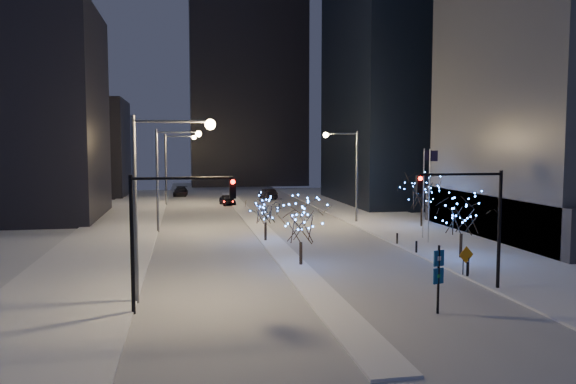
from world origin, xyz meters
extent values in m
plane|color=silver|center=(0.00, 0.00, 0.00)|extent=(160.00, 160.00, 0.00)
cube|color=#ADB1BC|center=(0.00, 35.00, 0.01)|extent=(20.00, 130.00, 0.02)
cube|color=silver|center=(0.00, 30.00, 0.07)|extent=(2.00, 80.00, 0.15)
cube|color=silver|center=(15.00, 20.00, 0.07)|extent=(10.00, 90.00, 0.15)
cube|color=silver|center=(-14.00, 20.00, 0.07)|extent=(8.00, 90.00, 0.15)
cube|color=black|center=(-26.00, 70.00, 8.00)|extent=(18.00, 16.00, 16.00)
cube|color=black|center=(6.00, 92.00, 21.00)|extent=(24.00, 14.00, 42.00)
cylinder|color=#595E66|center=(-10.00, 2.00, 5.00)|extent=(0.24, 0.24, 10.00)
cylinder|color=#595E66|center=(-8.00, 2.00, 9.70)|extent=(4.00, 0.16, 0.16)
sphere|color=#F8BE7C|center=(-6.00, 2.00, 9.55)|extent=(0.56, 0.56, 0.56)
cylinder|color=#595E66|center=(-10.00, 27.00, 5.00)|extent=(0.24, 0.24, 10.00)
cylinder|color=#595E66|center=(-8.00, 27.00, 9.70)|extent=(4.00, 0.16, 0.16)
sphere|color=#F8BE7C|center=(-6.00, 27.00, 9.55)|extent=(0.56, 0.56, 0.56)
cylinder|color=#595E66|center=(-10.00, 52.00, 5.00)|extent=(0.24, 0.24, 10.00)
cylinder|color=#595E66|center=(-8.00, 52.00, 9.70)|extent=(4.00, 0.16, 0.16)
sphere|color=#F8BE7C|center=(-6.00, 52.00, 9.55)|extent=(0.56, 0.56, 0.56)
cylinder|color=#595E66|center=(11.00, 30.00, 5.00)|extent=(0.24, 0.24, 10.00)
cylinder|color=#595E66|center=(9.25, 30.00, 9.70)|extent=(3.50, 0.16, 0.16)
sphere|color=#F8BE7C|center=(7.50, 30.00, 9.55)|extent=(0.56, 0.56, 0.56)
cylinder|color=black|center=(-10.00, 0.00, 3.50)|extent=(0.20, 0.20, 7.00)
cylinder|color=black|center=(-7.50, 0.00, 6.80)|extent=(5.00, 0.14, 0.14)
cube|color=black|center=(-5.00, 0.00, 6.25)|extent=(0.32, 0.28, 1.00)
sphere|color=#FF0C05|center=(-5.00, -0.18, 6.60)|extent=(0.22, 0.22, 0.22)
cylinder|color=black|center=(10.50, 1.00, 3.50)|extent=(0.20, 0.20, 7.00)
cylinder|color=black|center=(8.00, 1.00, 6.80)|extent=(5.00, 0.14, 0.14)
cube|color=black|center=(5.50, 1.00, 6.25)|extent=(0.32, 0.28, 1.00)
sphere|color=#FF0C05|center=(5.50, 0.82, 6.60)|extent=(0.22, 0.22, 0.22)
cylinder|color=silver|center=(13.00, 16.00, 4.15)|extent=(0.10, 0.10, 8.00)
cube|color=black|center=(13.35, 16.00, 7.55)|extent=(0.70, 0.03, 0.90)
cylinder|color=silver|center=(13.60, 18.50, 4.15)|extent=(0.10, 0.10, 8.00)
cube|color=black|center=(13.95, 18.50, 7.55)|extent=(0.70, 0.03, 0.90)
cylinder|color=black|center=(10.20, 4.00, 0.60)|extent=(0.16, 0.16, 0.90)
cylinder|color=black|center=(10.20, 8.00, 0.60)|extent=(0.16, 0.16, 0.90)
cylinder|color=black|center=(10.20, 12.00, 0.60)|extent=(0.16, 0.16, 0.90)
cylinder|color=black|center=(10.20, 16.00, 0.60)|extent=(0.16, 0.16, 0.90)
imported|color=black|center=(-1.50, 50.74, 0.74)|extent=(2.34, 4.55, 1.48)
imported|color=black|center=(5.48, 58.74, 0.80)|extent=(2.49, 5.10, 1.61)
imported|color=black|center=(-8.09, 66.43, 0.77)|extent=(2.54, 5.44, 1.54)
cylinder|color=black|center=(0.50, 9.37, 0.93)|extent=(0.22, 0.22, 1.56)
cylinder|color=black|center=(-0.50, 19.73, 0.94)|extent=(0.22, 0.22, 1.57)
cylinder|color=black|center=(12.67, 9.63, 1.03)|extent=(0.22, 0.22, 1.77)
cylinder|color=black|center=(16.47, 25.24, 1.05)|extent=(0.22, 0.22, 1.79)
cylinder|color=black|center=(5.00, -2.70, 1.74)|extent=(0.12, 0.12, 3.48)
cube|color=navy|center=(5.00, -2.70, 2.83)|extent=(0.61, 0.26, 0.80)
cube|color=navy|center=(5.00, -2.70, 1.94)|extent=(0.61, 0.26, 0.80)
cylinder|color=black|center=(10.10, 4.40, 0.69)|extent=(0.06, 0.06, 1.09)
cylinder|color=black|center=(10.50, 4.40, 0.69)|extent=(0.06, 0.06, 1.09)
cube|color=orange|center=(10.30, 4.40, 1.44)|extent=(1.11, 0.27, 1.12)
camera|label=1|loc=(-7.39, -28.40, 8.44)|focal=35.00mm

